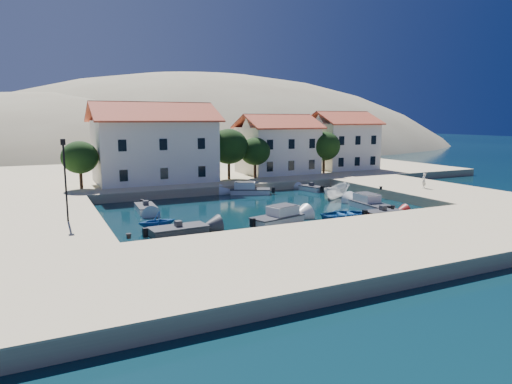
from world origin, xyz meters
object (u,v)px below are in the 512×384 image
at_px(pedestrian, 424,181).
at_px(building_left, 154,141).
at_px(building_right, 342,140).
at_px(rowboat_south, 346,218).
at_px(building_mid, 277,143).
at_px(cabin_cruiser_south, 277,217).
at_px(lamppost, 65,172).
at_px(cabin_cruiser_east, 371,204).
at_px(boat_east, 336,199).

bearing_deg(pedestrian, building_left, -57.47).
xyz_separation_m(building_right, rowboat_south, (-18.94, -26.55, -5.47)).
bearing_deg(building_mid, cabin_cruiser_south, -118.49).
xyz_separation_m(building_right, cabin_cruiser_south, (-25.39, -25.68, -5.00)).
height_order(lamppost, cabin_cruiser_east, lamppost).
distance_m(lamppost, rowboat_south, 23.50).
bearing_deg(cabin_cruiser_east, rowboat_south, 119.23).
bearing_deg(building_right, building_left, -176.19).
distance_m(lamppost, pedestrian, 37.25).
height_order(cabin_cruiser_south, cabin_cruiser_east, same).
height_order(lamppost, rowboat_south, lamppost).
bearing_deg(pedestrian, building_right, -121.92).
relative_size(building_mid, cabin_cruiser_south, 2.08).
relative_size(building_right, pedestrian, 5.48).
relative_size(cabin_cruiser_south, cabin_cruiser_east, 1.02).
height_order(cabin_cruiser_east, pedestrian, pedestrian).
relative_size(cabin_cruiser_south, pedestrian, 2.93).
bearing_deg(boat_east, cabin_cruiser_south, 97.52).
distance_m(cabin_cruiser_south, pedestrian, 21.50).
height_order(building_mid, pedestrian, building_mid).
bearing_deg(pedestrian, building_mid, -89.85).
distance_m(lamppost, cabin_cruiser_south, 17.06).
bearing_deg(building_left, building_mid, 3.18).
xyz_separation_m(rowboat_south, cabin_cruiser_east, (4.66, 2.25, 0.48)).
xyz_separation_m(building_right, boat_east, (-13.78, -17.99, -5.47)).
bearing_deg(building_right, cabin_cruiser_east, -120.43).
height_order(building_left, boat_east, building_left).
relative_size(building_left, lamppost, 2.36).
height_order(building_mid, cabin_cruiser_south, building_mid).
distance_m(building_mid, cabin_cruiser_east, 23.89).
bearing_deg(pedestrian, cabin_cruiser_east, -3.94).
distance_m(building_mid, rowboat_south, 26.99).
bearing_deg(lamppost, cabin_cruiser_south, -12.86).
bearing_deg(boat_east, lamppost, 72.25).
relative_size(boat_east, pedestrian, 2.65).
bearing_deg(rowboat_south, building_mid, -12.64).
bearing_deg(building_mid, cabin_cruiser_east, -95.58).
bearing_deg(building_right, pedestrian, -101.55).
bearing_deg(cabin_cruiser_south, building_mid, 46.23).
distance_m(building_left, building_right, 30.07).
height_order(building_mid, cabin_cruiser_east, building_mid).
xyz_separation_m(building_left, boat_east, (16.22, -15.99, -5.94)).
height_order(lamppost, boat_east, lamppost).
height_order(building_left, building_right, building_left).
bearing_deg(cabin_cruiser_south, pedestrian, -3.73).
bearing_deg(building_mid, rowboat_south, -105.19).
relative_size(building_right, lamppost, 1.52).
bearing_deg(lamppost, building_left, 60.10).
xyz_separation_m(building_right, cabin_cruiser_east, (-14.28, -24.30, -5.00)).
relative_size(cabin_cruiser_south, rowboat_south, 1.13).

